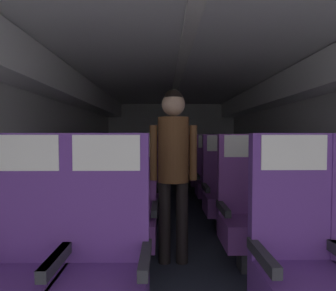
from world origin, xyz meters
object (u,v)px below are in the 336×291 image
at_px(seat_b_left_window, 76,212).
at_px(seat_d_left_aisle, 144,178).
at_px(seat_b_left_aisle, 130,212).
at_px(seat_e_left_aisle, 148,171).
at_px(seat_a_right_window, 299,260).
at_px(seat_c_left_window, 100,191).
at_px(seat_c_right_window, 223,190).
at_px(seat_a_left_aisle, 104,263).
at_px(seat_b_right_aisle, 299,212).
at_px(seat_c_right_aisle, 261,190).
at_px(seat_d_right_window, 211,178).
at_px(seat_e_right_window, 202,171).
at_px(seat_e_left_window, 123,171).
at_px(seat_e_right_aisle, 227,171).
at_px(seat_c_left_aisle, 139,191).
at_px(seat_b_right_window, 247,212).
at_px(seat_d_left_window, 114,179).
at_px(seat_d_right_aisle, 240,178).
at_px(flight_attendant, 173,157).
at_px(seat_a_left_window, 19,263).

bearing_deg(seat_b_left_window, seat_d_left_aisle, 76.68).
relative_size(seat_b_left_aisle, seat_e_left_aisle, 1.00).
distance_m(seat_a_right_window, seat_c_left_window, 2.45).
xyz_separation_m(seat_b_left_aisle, seat_c_right_window, (1.03, 0.95, 0.00)).
distance_m(seat_a_left_aisle, seat_e_left_aisle, 3.88).
relative_size(seat_b_left_aisle, seat_b_right_aisle, 1.00).
bearing_deg(seat_c_right_aisle, seat_a_right_window, -103.47).
distance_m(seat_d_right_window, seat_e_right_window, 0.96).
xyz_separation_m(seat_d_right_window, seat_e_right_window, (-0.01, 0.96, 0.00)).
relative_size(seat_b_left_window, seat_e_left_window, 1.00).
xyz_separation_m(seat_c_left_window, seat_e_right_aisle, (1.99, 1.93, 0.00)).
bearing_deg(seat_c_left_aisle, seat_c_left_window, -179.69).
distance_m(seat_b_right_window, seat_d_left_window, 2.46).
relative_size(seat_a_left_aisle, seat_e_left_aisle, 1.00).
bearing_deg(seat_e_right_aisle, seat_d_left_window, -154.24).
relative_size(seat_c_left_aisle, seat_e_right_aisle, 1.00).
bearing_deg(seat_e_left_window, seat_d_right_aisle, -26.15).
xyz_separation_m(seat_d_right_window, seat_e_left_aisle, (-1.05, 0.97, 0.00)).
distance_m(seat_b_right_window, seat_e_left_aisle, 3.09).
bearing_deg(flight_attendant, seat_b_left_aisle, -160.64).
distance_m(seat_c_right_window, seat_e_left_window, 2.45).
relative_size(seat_a_left_aisle, seat_e_left_window, 1.00).
height_order(seat_b_right_window, seat_e_left_window, same).
bearing_deg(seat_b_right_window, flight_attendant, 172.31).
bearing_deg(seat_c_right_aisle, seat_d_left_aisle, 147.42).
bearing_deg(seat_e_left_window, seat_d_left_aisle, -64.28).
xyz_separation_m(seat_a_right_window, seat_e_left_aisle, (-1.04, 3.86, 0.00)).
height_order(seat_c_left_window, seat_e_right_aisle, same).
bearing_deg(seat_e_left_aisle, seat_b_left_aisle, -89.96).
height_order(seat_b_right_aisle, seat_c_left_aisle, same).
xyz_separation_m(seat_e_left_aisle, seat_e_right_aisle, (1.52, -0.00, 0.00)).
height_order(seat_b_right_window, seat_c_right_aisle, same).
bearing_deg(seat_c_left_aisle, seat_b_left_aisle, -89.66).
bearing_deg(seat_b_right_window, seat_e_right_aisle, 80.68).
bearing_deg(seat_b_left_aisle, seat_e_right_aisle, 62.31).
bearing_deg(seat_d_right_aisle, seat_b_left_aisle, -128.20).
bearing_deg(seat_c_right_aisle, seat_c_left_aisle, 179.85).
height_order(seat_a_left_aisle, seat_e_right_window, same).
height_order(seat_a_right_window, seat_b_right_window, same).
distance_m(seat_b_left_aisle, seat_b_right_aisle, 1.50).
height_order(seat_a_right_window, seat_e_left_aisle, same).
relative_size(seat_a_right_window, flight_attendant, 0.75).
distance_m(seat_b_left_window, seat_e_left_window, 2.88).
distance_m(seat_c_left_window, seat_c_left_aisle, 0.47).
distance_m(seat_e_left_aisle, flight_attendant, 2.89).
bearing_deg(seat_a_left_aisle, seat_a_right_window, 0.92).
bearing_deg(seat_e_right_window, seat_c_right_window, -90.05).
distance_m(seat_a_right_window, seat_b_right_window, 0.95).
xyz_separation_m(seat_a_left_window, seat_c_right_window, (1.50, 1.93, 0.00)).
height_order(seat_c_left_aisle, seat_c_right_window, same).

